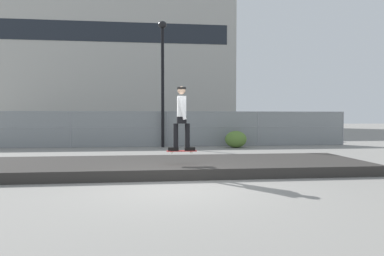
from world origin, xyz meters
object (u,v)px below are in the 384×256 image
parked_car_mid (204,128)px  parked_car_near (96,129)px  skateboard (182,151)px  shrub_left (236,139)px  skater (182,114)px  street_lamp (163,69)px  parked_car_far (282,128)px

parked_car_mid → parked_car_near: bearing=-177.8°
skateboard → shrub_left: size_ratio=0.73×
skateboard → shrub_left: (3.28, 7.22, -0.22)m
skateboard → skater: skater is taller
street_lamp → parked_car_far: street_lamp is taller
street_lamp → parked_car_far: (7.86, 3.73, -3.18)m
parked_car_near → parked_car_far: same height
skater → street_lamp: street_lamp is taller
parked_car_near → shrub_left: (7.69, -3.89, -0.41)m
skateboard → parked_car_far: bearing=57.1°
street_lamp → parked_car_mid: (2.63, 3.55, -3.18)m
street_lamp → parked_car_near: size_ratio=1.43×
skater → street_lamp: bearing=93.0°
parked_car_far → shrub_left: bearing=-134.0°
skater → street_lamp: size_ratio=0.27×
skateboard → shrub_left: shrub_left is taller
parked_car_mid → shrub_left: 4.30m
skateboard → shrub_left: 7.93m
street_lamp → parked_car_mid: bearing=53.5°
parked_car_near → parked_car_mid: 6.64m
skater → parked_car_mid: size_ratio=0.38×
parked_car_mid → parked_car_far: same height
parked_car_mid → parked_car_far: 5.24m
street_lamp → parked_car_mid: size_ratio=1.44×
skateboard → parked_car_mid: 11.58m
street_lamp → parked_car_near: 6.09m
parked_car_mid → shrub_left: size_ratio=4.05×
skater → skateboard: bearing=0.0°
street_lamp → parked_car_mid: 5.44m
street_lamp → parked_car_near: bearing=140.6°
skater → street_lamp: (-0.40, 7.81, 2.40)m
parked_car_near → parked_car_mid: (6.64, 0.26, 0.00)m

